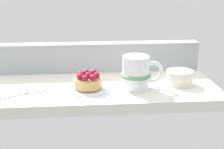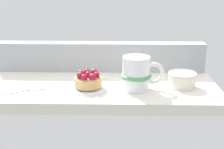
% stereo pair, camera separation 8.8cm
% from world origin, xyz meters
% --- Properties ---
extents(ground_plane, '(0.71, 0.31, 0.03)m').
position_xyz_m(ground_plane, '(0.00, 0.00, -0.02)').
color(ground_plane, silver).
extents(window_rail_back, '(0.69, 0.05, 0.10)m').
position_xyz_m(window_rail_back, '(0.00, 0.13, 0.05)').
color(window_rail_back, '#9EA3A8').
rests_on(window_rail_back, ground_plane).
extents(dessert_plate, '(0.12, 0.12, 0.01)m').
position_xyz_m(dessert_plate, '(-0.02, -0.04, 0.00)').
color(dessert_plate, silver).
rests_on(dessert_plate, ground_plane).
extents(raspberry_tart, '(0.08, 0.08, 0.05)m').
position_xyz_m(raspberry_tart, '(-0.02, -0.04, 0.03)').
color(raspberry_tart, tan).
rests_on(raspberry_tart, dessert_plate).
extents(coffee_mug, '(0.12, 0.09, 0.10)m').
position_xyz_m(coffee_mug, '(0.11, -0.04, 0.05)').
color(coffee_mug, white).
rests_on(coffee_mug, ground_plane).
extents(dessert_fork, '(0.14, 0.09, 0.01)m').
position_xyz_m(dessert_fork, '(-0.21, -0.08, 0.00)').
color(dessert_fork, silver).
rests_on(dessert_fork, ground_plane).
extents(sugar_bowl, '(0.08, 0.08, 0.04)m').
position_xyz_m(sugar_bowl, '(0.25, -0.02, 0.02)').
color(sugar_bowl, silver).
rests_on(sugar_bowl, ground_plane).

